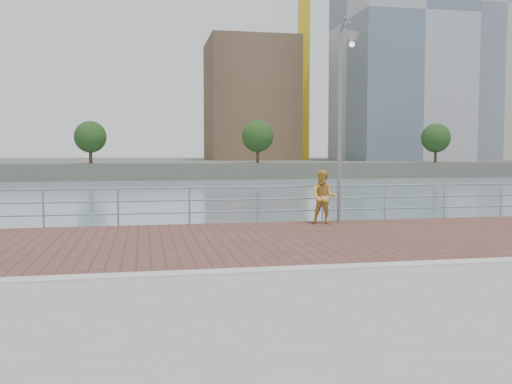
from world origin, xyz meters
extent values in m
plane|color=slate|center=(0.00, 0.00, -2.00)|extent=(400.00, 400.00, 0.00)
cube|color=brown|center=(0.00, 3.60, 0.01)|extent=(40.00, 6.80, 0.02)
cube|color=#B7B5AD|center=(0.00, 0.00, 0.03)|extent=(40.00, 0.40, 0.06)
cube|color=#4C5142|center=(0.00, 122.50, -0.75)|extent=(320.00, 95.00, 2.50)
cylinder|color=#8C9EA8|center=(-5.13, 7.00, 0.55)|extent=(0.06, 0.06, 1.10)
cylinder|color=#8C9EA8|center=(-3.08, 7.00, 0.55)|extent=(0.06, 0.06, 1.10)
cylinder|color=#8C9EA8|center=(-1.03, 7.00, 0.55)|extent=(0.06, 0.06, 1.10)
cylinder|color=#8C9EA8|center=(1.03, 7.00, 0.55)|extent=(0.06, 0.06, 1.10)
cylinder|color=#8C9EA8|center=(3.08, 7.00, 0.55)|extent=(0.06, 0.06, 1.10)
cylinder|color=#8C9EA8|center=(5.13, 7.00, 0.55)|extent=(0.06, 0.06, 1.10)
cylinder|color=#8C9EA8|center=(7.18, 7.00, 0.55)|extent=(0.06, 0.06, 1.10)
cylinder|color=#8C9EA8|center=(9.24, 7.00, 0.55)|extent=(0.06, 0.06, 1.10)
cylinder|color=#8C9EA8|center=(0.00, 7.00, 1.10)|extent=(39.00, 0.05, 0.05)
cylinder|color=#8C9EA8|center=(0.00, 7.00, 0.73)|extent=(39.00, 0.05, 0.05)
cylinder|color=#8C9EA8|center=(0.00, 7.00, 0.36)|extent=(39.00, 0.05, 0.05)
cylinder|color=gray|center=(3.44, 6.50, 2.87)|extent=(0.11, 0.11, 5.74)
cylinder|color=gray|center=(3.44, 6.02, 5.74)|extent=(0.07, 0.96, 0.07)
cone|color=#B2B2AD|center=(3.44, 5.54, 5.54)|extent=(0.42, 0.42, 0.33)
imported|color=gold|center=(2.86, 6.21, 0.82)|extent=(0.95, 0.86, 1.60)
cube|color=gold|center=(30.00, 104.00, 25.50)|extent=(2.00, 2.00, 50.00)
cube|color=brown|center=(20.00, 110.00, 13.05)|extent=(18.00, 18.00, 25.11)
cube|color=#9E9EA3|center=(48.00, 98.00, 27.96)|extent=(22.00, 22.00, 54.92)
cube|color=#B2ADA3|center=(72.00, 108.00, 33.12)|extent=(20.00, 20.00, 65.24)
cylinder|color=#473323|center=(-10.00, 77.00, 2.32)|extent=(0.50, 0.50, 3.64)
sphere|color=#193814|center=(-10.00, 77.00, 4.40)|extent=(4.68, 4.68, 4.68)
cylinder|color=#473323|center=(15.00, 77.00, 2.43)|extent=(0.50, 0.50, 3.85)
sphere|color=#193814|center=(15.00, 77.00, 4.63)|extent=(4.95, 4.95, 4.95)
cylinder|color=#473323|center=(45.00, 77.00, 2.36)|extent=(0.50, 0.50, 3.73)
sphere|color=#193814|center=(45.00, 77.00, 4.49)|extent=(4.79, 4.79, 4.79)
camera|label=1|loc=(-2.33, -9.83, 2.14)|focal=40.00mm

